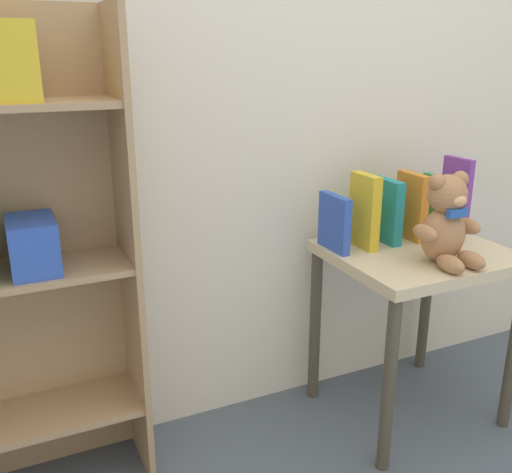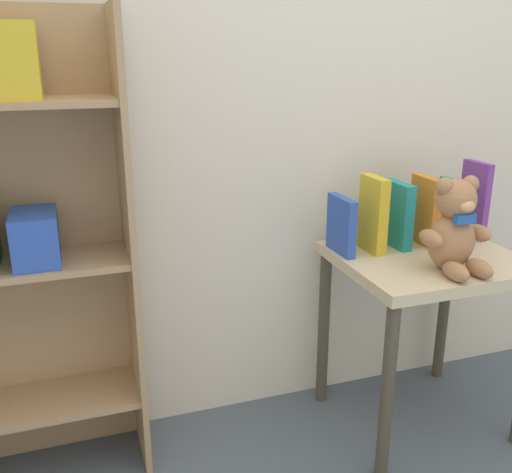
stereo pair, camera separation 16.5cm
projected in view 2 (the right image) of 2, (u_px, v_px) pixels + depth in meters
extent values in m
cube|color=silver|center=(321.00, 44.00, 1.82)|extent=(4.80, 0.06, 2.50)
cube|color=tan|center=(130.00, 254.00, 1.64)|extent=(0.02, 0.25, 1.35)
cube|color=tan|center=(11.00, 253.00, 1.64)|extent=(0.66, 0.02, 1.35)
cube|color=tan|center=(28.00, 404.00, 1.67)|extent=(0.63, 0.23, 0.02)
cube|color=tan|center=(9.00, 267.00, 1.54)|extent=(0.63, 0.23, 0.02)
cube|color=gold|center=(13.00, 61.00, 1.38)|extent=(0.12, 0.18, 0.18)
cube|color=#2D51B7|center=(36.00, 238.00, 1.53)|extent=(0.12, 0.18, 0.14)
cube|color=beige|center=(428.00, 261.00, 1.82)|extent=(0.56, 0.49, 0.04)
cylinder|color=#494233|center=(388.00, 394.00, 1.64)|extent=(0.04, 0.04, 0.57)
cylinder|color=#494233|center=(324.00, 329.00, 2.03)|extent=(0.04, 0.04, 0.57)
cylinder|color=#494233|center=(444.00, 309.00, 2.18)|extent=(0.04, 0.04, 0.57)
ellipsoid|color=#A8754C|center=(451.00, 241.00, 1.68)|extent=(0.15, 0.11, 0.17)
sphere|color=#A8754C|center=(456.00, 199.00, 1.64)|extent=(0.12, 0.12, 0.12)
sphere|color=#A8754C|center=(444.00, 186.00, 1.61)|extent=(0.05, 0.05, 0.05)
sphere|color=#A8754C|center=(470.00, 184.00, 1.64)|extent=(0.05, 0.05, 0.05)
ellipsoid|color=tan|center=(467.00, 206.00, 1.60)|extent=(0.05, 0.04, 0.04)
ellipsoid|color=#A8754C|center=(431.00, 238.00, 1.64)|extent=(0.05, 0.09, 0.05)
ellipsoid|color=#A8754C|center=(479.00, 233.00, 1.69)|extent=(0.05, 0.09, 0.05)
ellipsoid|color=#A8754C|center=(456.00, 272.00, 1.61)|extent=(0.05, 0.10, 0.05)
ellipsoid|color=#A8754C|center=(479.00, 268.00, 1.63)|extent=(0.05, 0.10, 0.05)
cube|color=#2356B2|center=(465.00, 219.00, 1.61)|extent=(0.07, 0.02, 0.03)
cube|color=#2D51B7|center=(342.00, 225.00, 1.81)|extent=(0.03, 0.15, 0.18)
cube|color=gold|center=(373.00, 214.00, 1.82)|extent=(0.04, 0.13, 0.24)
cube|color=teal|center=(397.00, 214.00, 1.87)|extent=(0.04, 0.15, 0.22)
cube|color=orange|center=(425.00, 211.00, 1.89)|extent=(0.04, 0.14, 0.23)
cube|color=#33934C|center=(450.00, 210.00, 1.93)|extent=(0.03, 0.11, 0.21)
cube|color=purple|center=(474.00, 200.00, 1.96)|extent=(0.03, 0.13, 0.26)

